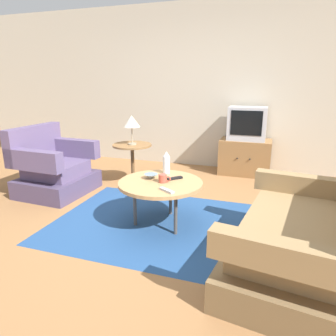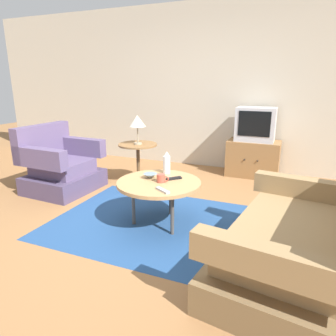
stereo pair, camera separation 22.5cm
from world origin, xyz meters
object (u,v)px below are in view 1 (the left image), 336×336
(couch, at_px, (306,242))
(television, at_px, (247,123))
(side_table, at_px, (132,155))
(vase, at_px, (166,163))
(bowl, at_px, (151,176))
(tv_remote_silver, at_px, (167,190))
(table_lamp, at_px, (132,122))
(armchair, at_px, (53,170))
(tv_remote_dark, at_px, (175,178))
(mug, at_px, (163,178))
(coffee_table, at_px, (160,184))
(tv_stand, at_px, (245,157))

(couch, distance_m, television, 2.73)
(side_table, bearing_deg, vase, -45.70)
(bowl, distance_m, tv_remote_silver, 0.42)
(side_table, distance_m, bowl, 1.27)
(couch, height_order, television, television)
(side_table, xyz_separation_m, bowl, (0.71, -1.05, 0.07))
(table_lamp, bearing_deg, couch, -35.50)
(armchair, xyz_separation_m, tv_remote_dark, (1.81, -0.33, 0.17))
(mug, bearing_deg, bowl, 155.33)
(television, xyz_separation_m, mug, (-0.64, -2.15, -0.30))
(side_table, xyz_separation_m, table_lamp, (0.01, -0.02, 0.48))
(television, height_order, vase, television)
(coffee_table, height_order, tv_stand, tv_stand)
(side_table, bearing_deg, armchair, -142.52)
(couch, relative_size, table_lamp, 4.03)
(side_table, distance_m, table_lamp, 0.48)
(television, bearing_deg, coffee_table, -107.54)
(vase, distance_m, tv_remote_dark, 0.26)
(armchair, relative_size, vase, 3.79)
(couch, relative_size, vase, 6.73)
(vase, relative_size, bowl, 1.67)
(coffee_table, bearing_deg, vase, 97.03)
(coffee_table, height_order, tv_remote_silver, tv_remote_silver)
(armchair, xyz_separation_m, table_lamp, (0.87, 0.64, 0.60))
(tv_stand, distance_m, table_lamp, 1.93)
(tv_remote_dark, bearing_deg, couch, -71.62)
(armchair, height_order, tv_remote_dark, armchair)
(couch, relative_size, side_table, 2.81)
(tv_stand, bearing_deg, coffee_table, -107.54)
(tv_remote_dark, bearing_deg, tv_remote_silver, -131.23)
(armchair, relative_size, couch, 0.56)
(television, relative_size, tv_remote_silver, 3.34)
(armchair, bearing_deg, table_lamp, 128.91)
(couch, xyz_separation_m, tv_remote_dark, (-1.24, 0.58, 0.21))
(couch, relative_size, mug, 12.83)
(couch, height_order, tv_remote_silver, couch)
(tv_stand, height_order, bowl, tv_stand)
(tv_remote_dark, bearing_deg, side_table, 87.28)
(table_lamp, xyz_separation_m, mug, (0.85, -1.11, -0.40))
(armchair, relative_size, tv_remote_dark, 6.06)
(television, distance_m, vase, 1.98)
(television, bearing_deg, side_table, -145.83)
(coffee_table, height_order, bowl, bowl)
(tv_stand, xyz_separation_m, table_lamp, (-1.49, -1.04, 0.63))
(couch, bearing_deg, table_lamp, 63.05)
(side_table, relative_size, tv_remote_dark, 3.84)
(couch, bearing_deg, armchair, 81.96)
(tv_remote_dark, bearing_deg, mug, -168.44)
(television, relative_size, vase, 2.36)
(coffee_table, distance_m, bowl, 0.15)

